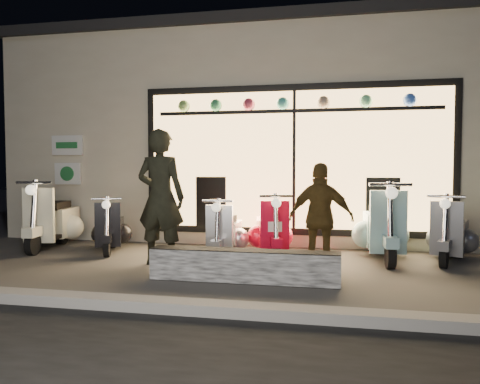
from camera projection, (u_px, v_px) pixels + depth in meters
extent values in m
plane|color=#383533|center=(224.00, 269.00, 6.53)|extent=(40.00, 40.00, 0.00)
cube|color=slate|center=(176.00, 307.00, 4.57)|extent=(40.00, 0.25, 0.12)
cube|color=beige|center=(272.00, 144.00, 11.31)|extent=(10.00, 6.00, 4.00)
cube|color=black|center=(273.00, 56.00, 11.20)|extent=(10.20, 6.20, 0.20)
cube|color=black|center=(294.00, 160.00, 8.22)|extent=(5.45, 0.06, 2.65)
cube|color=#FFBF6B|center=(294.00, 160.00, 8.18)|extent=(5.20, 0.04, 2.40)
cube|color=black|center=(294.00, 111.00, 8.10)|extent=(4.90, 0.06, 0.06)
cube|color=white|center=(67.00, 145.00, 9.07)|extent=(0.65, 0.04, 0.38)
cube|color=white|center=(68.00, 174.00, 9.10)|extent=(0.55, 0.04, 0.42)
cube|color=black|center=(244.00, 266.00, 5.80)|extent=(2.36, 0.28, 0.40)
cylinder|color=black|center=(217.00, 254.00, 6.82)|extent=(0.10, 0.30, 0.30)
cylinder|color=black|center=(229.00, 245.00, 7.69)|extent=(0.11, 0.30, 0.30)
cube|color=silver|center=(219.00, 229.00, 6.98)|extent=(0.41, 0.07, 0.73)
cube|color=silver|center=(228.00, 234.00, 7.59)|extent=(0.39, 0.63, 0.41)
cube|color=black|center=(227.00, 220.00, 7.49)|extent=(0.26, 0.50, 0.11)
sphere|color=#FFF2CC|center=(216.00, 207.00, 6.77)|extent=(0.14, 0.14, 0.13)
cylinder|color=black|center=(276.00, 253.00, 6.86)|extent=(0.17, 0.34, 0.32)
cylinder|color=black|center=(269.00, 243.00, 7.81)|extent=(0.19, 0.34, 0.32)
cube|color=red|center=(275.00, 226.00, 7.04)|extent=(0.44, 0.17, 0.78)
cube|color=red|center=(270.00, 232.00, 7.70)|extent=(0.55, 0.74, 0.44)
cube|color=black|center=(271.00, 216.00, 7.59)|extent=(0.39, 0.58, 0.11)
sphere|color=#FFF2CC|center=(276.00, 203.00, 6.81)|extent=(0.17, 0.17, 0.14)
cylinder|color=black|center=(107.00, 248.00, 7.39)|extent=(0.19, 0.31, 0.30)
cylinder|color=black|center=(112.00, 239.00, 8.25)|extent=(0.21, 0.32, 0.30)
cube|color=black|center=(108.00, 225.00, 7.55)|extent=(0.40, 0.20, 0.72)
cube|color=black|center=(112.00, 230.00, 8.16)|extent=(0.57, 0.71, 0.40)
cube|color=black|center=(111.00, 216.00, 8.06)|extent=(0.41, 0.55, 0.11)
sphere|color=#FFF2CC|center=(106.00, 205.00, 7.34)|extent=(0.17, 0.17, 0.13)
cylinder|color=black|center=(33.00, 244.00, 7.54)|extent=(0.17, 0.39, 0.38)
cylinder|color=black|center=(62.00, 234.00, 8.66)|extent=(0.19, 0.40, 0.38)
cube|color=beige|center=(39.00, 215.00, 7.75)|extent=(0.52, 0.16, 0.92)
cube|color=beige|center=(59.00, 222.00, 8.53)|extent=(0.59, 0.85, 0.51)
cube|color=black|center=(56.00, 205.00, 8.41)|extent=(0.41, 0.67, 0.13)
sphere|color=#FFF2CC|center=(31.00, 190.00, 7.49)|extent=(0.19, 0.19, 0.17)
cylinder|color=black|center=(390.00, 255.00, 6.53)|extent=(0.13, 0.39, 0.38)
cylinder|color=black|center=(379.00, 243.00, 7.64)|extent=(0.15, 0.39, 0.38)
cube|color=#86B8BF|center=(388.00, 222.00, 6.74)|extent=(0.52, 0.10, 0.92)
cube|color=#86B8BF|center=(380.00, 229.00, 7.52)|extent=(0.51, 0.81, 0.52)
cube|color=black|center=(382.00, 210.00, 7.39)|extent=(0.35, 0.64, 0.13)
sphere|color=#FFF2CC|center=(392.00, 193.00, 6.47)|extent=(0.18, 0.18, 0.17)
cylinder|color=black|center=(444.00, 257.00, 6.56)|extent=(0.20, 0.34, 0.33)
cylinder|color=black|center=(452.00, 247.00, 7.38)|extent=(0.22, 0.35, 0.33)
cube|color=#4F5156|center=(446.00, 229.00, 6.71)|extent=(0.44, 0.21, 0.79)
cube|color=#4F5156|center=(452.00, 235.00, 7.29)|extent=(0.61, 0.77, 0.44)
cube|color=black|center=(452.00, 218.00, 7.19)|extent=(0.43, 0.60, 0.12)
sphere|color=#FFF2CC|center=(445.00, 204.00, 6.51)|extent=(0.18, 0.18, 0.14)
imported|color=black|center=(161.00, 197.00, 6.79)|extent=(0.75, 0.52, 1.97)
imported|color=brown|center=(321.00, 218.00, 6.30)|extent=(0.91, 0.46, 1.48)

